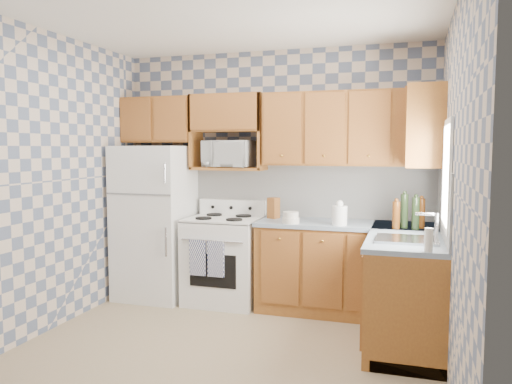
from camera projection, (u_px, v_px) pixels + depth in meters
floor at (223, 353)px, 4.03m from camera, size 3.40×3.40×0.00m
back_wall at (274, 176)px, 5.44m from camera, size 3.40×0.02×2.70m
right_wall at (454, 193)px, 3.42m from camera, size 0.02×3.20×2.70m
backsplash_back at (310, 191)px, 5.32m from camera, size 2.60×0.02×0.56m
backsplash_right at (444, 202)px, 4.19m from camera, size 0.02×1.60×0.56m
refrigerator at (155, 222)px, 5.52m from camera, size 0.75×0.70×1.68m
stove_body at (224, 261)px, 5.34m from camera, size 0.76×0.65×0.90m
cooktop at (224, 219)px, 5.30m from camera, size 0.76×0.65×0.02m
backguard at (233, 207)px, 5.56m from camera, size 0.76×0.08×0.17m
dish_towel_left at (198, 258)px, 5.05m from camera, size 0.17×0.02×0.36m
dish_towel_right at (216, 259)px, 4.99m from camera, size 0.17×0.02×0.36m
base_cabinets_back at (346, 270)px, 4.99m from camera, size 1.75×0.60×0.88m
base_cabinets_right at (406, 288)px, 4.35m from camera, size 0.60×1.60×0.88m
countertop_back at (347, 225)px, 4.95m from camera, size 1.77×0.63×0.04m
countertop_right at (406, 236)px, 4.31m from camera, size 0.63×1.60×0.04m
upper_cabinets_back at (350, 129)px, 5.00m from camera, size 1.75×0.33×0.74m
upper_cabinets_fridge at (160, 120)px, 5.60m from camera, size 0.82×0.33×0.50m
upper_cabinets_right at (425, 127)px, 4.61m from camera, size 0.33×0.70×0.74m
microwave_shelf at (229, 169)px, 5.41m from camera, size 0.80×0.33×0.03m
microwave at (229, 154)px, 5.40m from camera, size 0.54×0.37×0.29m
sink at (407, 240)px, 3.97m from camera, size 0.48×0.40×0.03m
window at (447, 175)px, 3.84m from camera, size 0.02×0.66×0.86m
bottle_0 at (404, 211)px, 4.60m from camera, size 0.07×0.07×0.31m
bottle_1 at (416, 213)px, 4.51m from camera, size 0.07×0.07×0.29m
bottle_2 at (421, 213)px, 4.59m from camera, size 0.07×0.07×0.27m
bottle_3 at (396, 215)px, 4.55m from camera, size 0.07×0.07×0.25m
knife_block at (273, 208)px, 5.24m from camera, size 0.13×0.13×0.22m
electric_kettle at (340, 216)px, 4.77m from camera, size 0.15×0.15×0.19m
food_containers at (291, 217)px, 4.89m from camera, size 0.17×0.17×0.11m
soap_bottle at (429, 240)px, 3.54m from camera, size 0.06×0.06×0.17m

